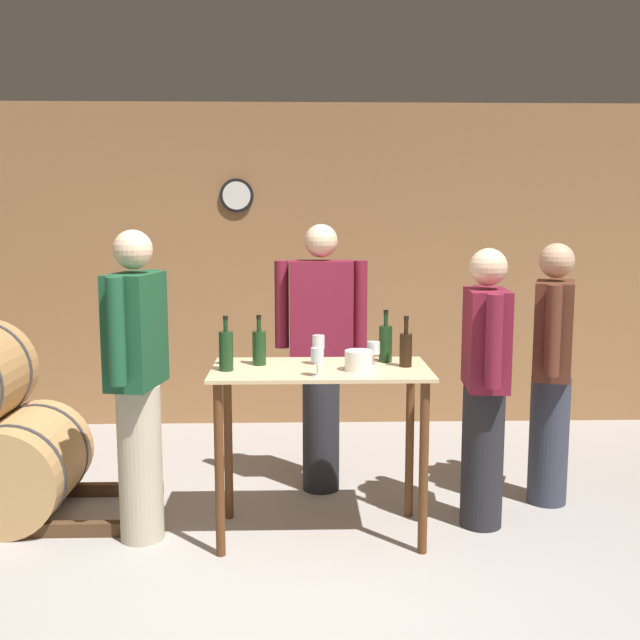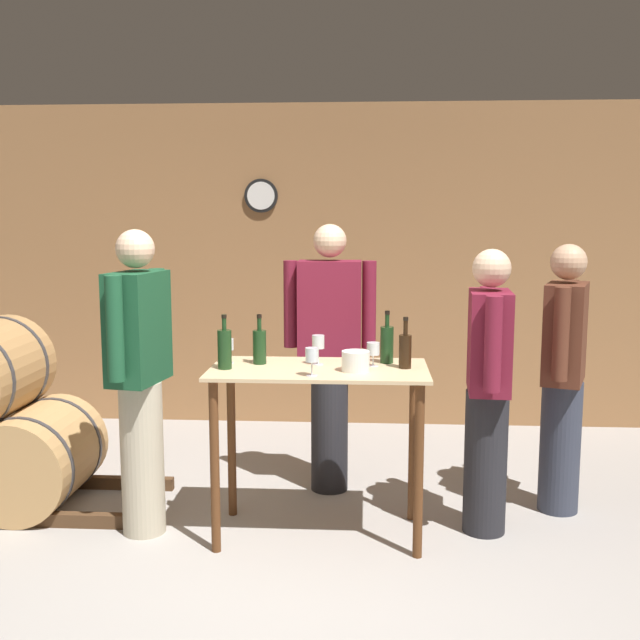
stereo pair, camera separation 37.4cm
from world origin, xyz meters
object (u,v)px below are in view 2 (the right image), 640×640
object	(u,v)px
ice_bucket	(356,361)
wine_glass_near_right	(318,343)
wine_glass_far_side	(373,349)
person_visitor_with_scarf	(330,352)
wine_bottle_far_left	(225,348)
wine_glass_near_left	(228,346)
wine_bottle_center	(387,343)
person_host	(563,373)
person_visitor_bearded	(139,376)
person_visitor_near_door	(488,386)
wine_bottle_right	(405,350)
wine_bottle_left	(260,346)
wine_glass_near_center	(312,356)

from	to	relation	value
ice_bucket	wine_glass_near_right	bearing A→B (deg)	142.07
wine_glass_far_side	person_visitor_with_scarf	world-z (taller)	person_visitor_with_scarf
wine_bottle_far_left	wine_glass_near_left	distance (m)	0.16
wine_bottle_far_left	wine_bottle_center	world-z (taller)	wine_bottle_far_left
wine_glass_near_left	person_host	xyz separation A→B (m)	(1.95, 0.34, -0.20)
wine_glass_near_right	wine_glass_far_side	world-z (taller)	wine_glass_near_right
wine_glass_near_left	person_visitor_bearded	xyz separation A→B (m)	(-0.48, -0.13, -0.15)
wine_bottle_far_left	person_visitor_near_door	xyz separation A→B (m)	(1.44, 0.16, -0.23)
wine_bottle_center	person_visitor_near_door	world-z (taller)	person_visitor_near_door
wine_bottle_right	person_visitor_near_door	bearing A→B (deg)	10.30
wine_bottle_right	person_visitor_bearded	world-z (taller)	person_visitor_bearded
wine_bottle_center	wine_bottle_left	bearing A→B (deg)	-174.56
wine_glass_near_center	person_visitor_near_door	world-z (taller)	person_visitor_near_door
wine_bottle_left	wine_glass_near_left	xyz separation A→B (m)	(-0.18, 0.01, -0.00)
wine_bottle_right	wine_glass_near_center	bearing A→B (deg)	-154.77
wine_glass_far_side	person_visitor_with_scarf	size ratio (longest dim) A/B	0.08
wine_glass_near_center	ice_bucket	size ratio (longest dim) A/B	1.00
wine_glass_near_left	ice_bucket	size ratio (longest dim) A/B	0.93
person_visitor_with_scarf	person_visitor_near_door	xyz separation A→B (m)	(0.91, -0.61, -0.07)
wine_bottle_right	wine_glass_far_side	world-z (taller)	wine_bottle_right
wine_bottle_left	person_visitor_near_door	xyz separation A→B (m)	(1.27, 0.01, -0.22)
wine_bottle_far_left	wine_glass_far_side	xyz separation A→B (m)	(0.80, 0.12, -0.02)
wine_glass_near_left	wine_glass_near_center	world-z (taller)	wine_glass_near_center
wine_glass_far_side	person_visitor_with_scarf	distance (m)	0.72
wine_glass_near_right	ice_bucket	xyz separation A→B (m)	(0.21, -0.16, -0.07)
wine_bottle_far_left	wine_glass_near_center	xyz separation A→B (m)	(0.49, -0.15, -0.01)
wine_glass_near_right	person_visitor_bearded	distance (m)	1.01
wine_bottle_far_left	wine_glass_far_side	distance (m)	0.81
wine_bottle_center	wine_bottle_far_left	bearing A→B (deg)	-166.17
wine_bottle_far_left	ice_bucket	distance (m)	0.71
wine_bottle_left	wine_glass_near_center	distance (m)	0.44
wine_glass_near_center	wine_bottle_left	bearing A→B (deg)	136.22
person_visitor_with_scarf	wine_glass_far_side	bearing A→B (deg)	-67.29
wine_bottle_right	wine_glass_near_center	world-z (taller)	wine_bottle_right
wine_glass_near_center	person_host	bearing A→B (deg)	24.23
wine_glass_far_side	person_visitor_near_door	bearing A→B (deg)	4.00
wine_bottle_far_left	person_visitor_with_scarf	world-z (taller)	person_visitor_with_scarf
ice_bucket	wine_bottle_center	bearing A→B (deg)	54.10
person_visitor_with_scarf	person_visitor_near_door	bearing A→B (deg)	-33.61
wine_glass_near_right	person_host	world-z (taller)	person_host
wine_bottle_left	wine_glass_near_center	bearing A→B (deg)	-43.78
wine_bottle_left	person_visitor_with_scarf	world-z (taller)	person_visitor_with_scarf
wine_bottle_left	wine_glass_near_right	world-z (taller)	wine_bottle_left
wine_bottle_far_left	wine_glass_near_left	world-z (taller)	wine_bottle_far_left
wine_bottle_left	person_visitor_bearded	xyz separation A→B (m)	(-0.65, -0.12, -0.16)
person_host	person_visitor_with_scarf	xyz separation A→B (m)	(-1.41, 0.27, 0.06)
wine_bottle_left	wine_bottle_center	size ratio (longest dim) A/B	0.94
wine_bottle_right	wine_bottle_center	bearing A→B (deg)	124.55
wine_bottle_center	ice_bucket	bearing A→B (deg)	-125.90
wine_glass_near_right	person_visitor_bearded	world-z (taller)	person_visitor_bearded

